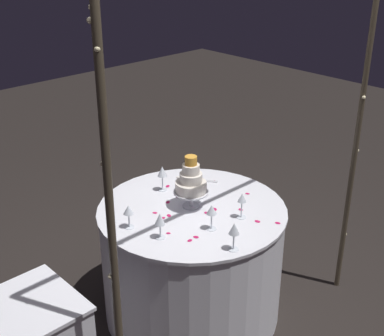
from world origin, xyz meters
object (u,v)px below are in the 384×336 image
object	(u,v)px
wine_glass_0	(162,172)
wine_glass_5	(242,200)
wine_glass_3	(234,230)
tiered_cake	(191,182)
decorative_arch	(265,129)
cake_knife	(194,179)
main_table	(192,261)
wine_glass_4	(160,220)
wine_glass_2	(128,211)
wine_glass_1	(212,211)

from	to	relation	value
wine_glass_0	wine_glass_5	distance (m)	0.62
wine_glass_5	wine_glass_3	bearing A→B (deg)	34.74
wine_glass_0	wine_glass_5	bearing A→B (deg)	100.03
tiered_cake	decorative_arch	bearing A→B (deg)	88.89
tiered_cake	cake_knife	bearing A→B (deg)	-136.96
main_table	cake_knife	distance (m)	0.57
cake_knife	tiered_cake	bearing A→B (deg)	43.04
wine_glass_4	main_table	bearing A→B (deg)	-161.11
wine_glass_2	cake_knife	xyz separation A→B (m)	(-0.72, -0.20, -0.11)
decorative_arch	wine_glass_5	xyz separation A→B (m)	(-0.14, -0.25, -0.55)
decorative_arch	wine_glass_1	world-z (taller)	decorative_arch
wine_glass_3	wine_glass_5	distance (m)	0.36
decorative_arch	wine_glass_1	size ratio (longest dim) A/B	14.39
main_table	wine_glass_1	distance (m)	0.59
wine_glass_4	wine_glass_2	bearing A→B (deg)	-74.58
wine_glass_5	cake_knife	distance (m)	0.61
main_table	tiered_cake	world-z (taller)	tiered_cake
wine_glass_0	tiered_cake	bearing A→B (deg)	86.50
main_table	wine_glass_2	world-z (taller)	wine_glass_2
wine_glass_3	cake_knife	distance (m)	0.91
wine_glass_1	main_table	bearing A→B (deg)	-109.13
tiered_cake	cake_knife	world-z (taller)	tiered_cake
wine_glass_1	wine_glass_3	distance (m)	0.24
cake_knife	wine_glass_2	bearing A→B (deg)	15.30
decorative_arch	cake_knife	size ratio (longest dim) A/B	8.83
cake_knife	wine_glass_3	bearing A→B (deg)	60.03
wine_glass_2	cake_knife	distance (m)	0.75
wine_glass_1	wine_glass_2	distance (m)	0.48
wine_glass_2	main_table	bearing A→B (deg)	168.46
wine_glass_1	wine_glass_3	world-z (taller)	wine_glass_3
decorative_arch	cake_knife	xyz separation A→B (m)	(-0.29, -0.82, -0.67)
main_table	wine_glass_3	xyz separation A→B (m)	(0.16, 0.49, 0.52)
decorative_arch	wine_glass_5	bearing A→B (deg)	-118.99
wine_glass_4	cake_knife	size ratio (longest dim) A/B	0.61
tiered_cake	wine_glass_5	world-z (taller)	tiered_cake
decorative_arch	wine_glass_2	distance (m)	0.95
wine_glass_0	cake_knife	world-z (taller)	wine_glass_0
wine_glass_5	decorative_arch	bearing A→B (deg)	61.01
wine_glass_5	cake_knife	world-z (taller)	wine_glass_5
main_table	wine_glass_1	world-z (taller)	wine_glass_1
wine_glass_2	wine_glass_3	distance (m)	0.64
wine_glass_2	wine_glass_1	bearing A→B (deg)	134.26
wine_glass_1	wine_glass_4	size ratio (longest dim) A/B	1.00
wine_glass_2	decorative_arch	bearing A→B (deg)	124.45
decorative_arch	wine_glass_4	distance (m)	0.79
tiered_cake	cake_knife	size ratio (longest dim) A/B	1.34
wine_glass_2	cake_knife	size ratio (longest dim) A/B	0.57
wine_glass_1	wine_glass_2	size ratio (longest dim) A/B	1.09
wine_glass_0	wine_glass_4	xyz separation A→B (m)	(0.40, 0.44, -0.02)
wine_glass_0	wine_glass_1	xyz separation A→B (m)	(0.12, 0.58, -0.01)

